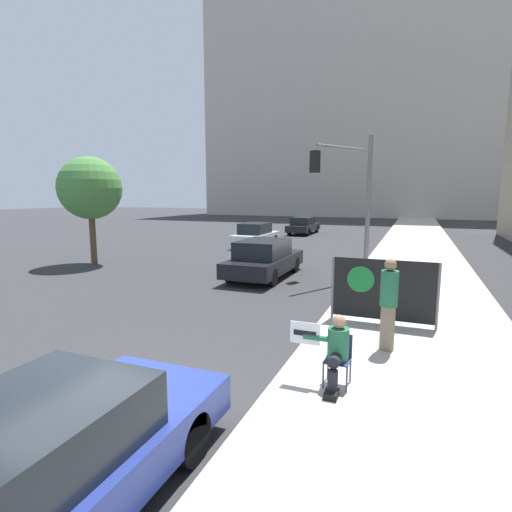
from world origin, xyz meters
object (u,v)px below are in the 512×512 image
Objects in this scene: jogger_on_sidewalk at (389,304)px; parked_car_curbside at (28,474)px; car_on_road_nearest at (264,259)px; street_tree_near_curb at (90,189)px; car_on_road_distant at (303,225)px; protest_banner at (382,290)px; seated_protester at (336,350)px; traffic_light_pole at (345,185)px; motorcycle_on_road at (272,265)px; car_on_road_midblock at (256,235)px.

jogger_on_sidewalk reaches higher than parked_car_curbside.
car_on_road_nearest is (-5.04, 6.45, -0.38)m from jogger_on_sidewalk.
car_on_road_distant is at bearing 73.41° from street_tree_near_curb.
protest_banner reaches higher than car_on_road_nearest.
seated_protester is 0.25× the size of parked_car_curbside.
traffic_light_pole is 1.10× the size of car_on_road_nearest.
motorcycle_on_road is at bearing -78.63° from car_on_road_distant.
traffic_light_pole reaches higher than parked_car_curbside.
protest_banner is 15.96m from car_on_road_midblock.
parked_car_curbside is (-2.12, -3.76, -0.11)m from seated_protester.
parked_car_curbside is at bearing -109.15° from protest_banner.
seated_protester is at bearing -81.08° from traffic_light_pole.
protest_banner is (0.43, 3.58, 0.21)m from seated_protester.
jogger_on_sidewalk is at bearing -73.40° from traffic_light_pole.
car_on_road_nearest is at bearing -172.35° from traffic_light_pole.
protest_banner reaches higher than parked_car_curbside.
protest_banner is at bearing 103.34° from seated_protester.
protest_banner is at bearing -45.00° from car_on_road_nearest.
car_on_road_nearest is (-2.26, 12.15, 0.05)m from parked_car_curbside.
seated_protester is 0.26× the size of car_on_road_nearest.
parked_car_curbside is 1.12× the size of car_on_road_midblock.
car_on_road_midblock is (-6.81, 8.22, -2.85)m from traffic_light_pole.
motorcycle_on_road is (-4.40, 4.66, -0.45)m from protest_banner.
seated_protester is 3.61m from protest_banner.
car_on_road_nearest is 1.09× the size of car_on_road_midblock.
car_on_road_nearest is 0.97× the size of car_on_road_distant.
protest_banner is 0.53× the size of car_on_road_nearest.
protest_banner is (-0.24, 1.64, -0.12)m from jogger_on_sidewalk.
street_tree_near_curb is at bearing -0.48° from jogger_on_sidewalk.
seated_protester is 0.53× the size of motorcycle_on_road.
street_tree_near_curb is (-13.26, 4.66, 2.50)m from protest_banner.
protest_banner is at bearing -57.27° from jogger_on_sidewalk.
traffic_light_pole is 1.07× the size of car_on_road_distant.
motorcycle_on_road is (-3.98, 8.24, -0.24)m from seated_protester.
traffic_light_pole is at bearing -50.37° from car_on_road_midblock.
street_tree_near_curb is at bearing -117.88° from car_on_road_midblock.
car_on_road_distant reaches higher than motorcycle_on_road.
car_on_road_nearest is (-4.38, 8.39, -0.06)m from seated_protester.
car_on_road_distant is at bearing 109.59° from protest_banner.
seated_protester is 15.49m from street_tree_near_curb.
traffic_light_pole reaches higher than jogger_on_sidewalk.
jogger_on_sidewalk is at bearing -53.64° from motorcycle_on_road.
car_on_road_midblock is 9.74m from motorcycle_on_road.
protest_banner is 0.52× the size of parked_car_curbside.
car_on_road_midblock is at bearing 135.87° from seated_protester.
car_on_road_nearest is at bearing 137.73° from seated_protester.
street_tree_near_curb is (-4.64, -8.77, 2.77)m from car_on_road_midblock.
traffic_light_pole is (-1.38, 8.79, 2.79)m from seated_protester.
traffic_light_pole is 11.46m from street_tree_near_curb.
car_on_road_distant is (-7.54, 25.98, -0.09)m from seated_protester.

